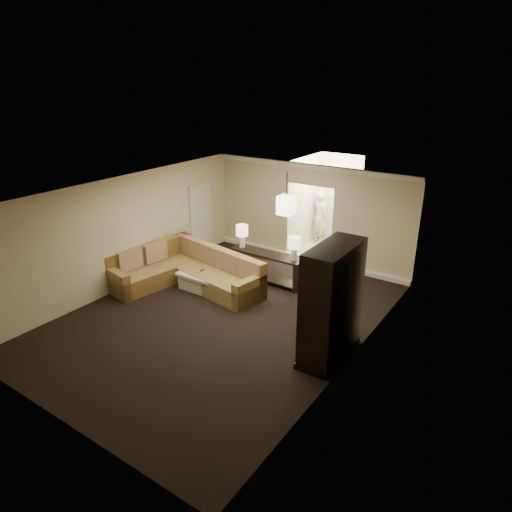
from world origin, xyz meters
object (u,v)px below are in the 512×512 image
Objects in this scene: console_table at (267,265)px; sectional_sofa at (187,272)px; coffee_table at (206,278)px; armoire at (331,305)px; drink_table at (319,333)px; person at (320,214)px.

sectional_sofa is at bearing -138.37° from console_table.
sectional_sofa is at bearing -151.89° from coffee_table.
armoire is 0.67m from drink_table.
armoire is at bearing 140.40° from person.
sectional_sofa reaches higher than drink_table.
drink_table is 6.36m from person.
drink_table is 0.33× the size of person.
coffee_table is 0.53× the size of console_table.
drink_table is (4.14, -0.83, 0.05)m from sectional_sofa.
console_table reaches higher than drink_table.
console_table reaches higher than coffee_table.
sectional_sofa is 1.96× the size of person.
console_table is 3.35× the size of drink_table.
coffee_table is at bearing 165.47° from armoire.
coffee_table is 1.79× the size of drink_table.
drink_table reaches higher than coffee_table.
console_table is 3.39m from drink_table.
armoire reaches higher than drink_table.
console_table is (1.12, 1.12, 0.25)m from coffee_table.
drink_table is (-0.19, -0.05, -0.64)m from armoire.
person is at bearing 79.35° from coffee_table.
sectional_sofa is 5.92× the size of drink_table.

